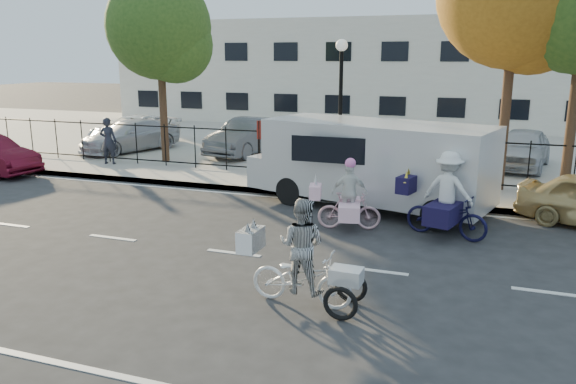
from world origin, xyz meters
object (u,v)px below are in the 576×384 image
at_px(zebra_trike, 302,264).
at_px(bull_bike, 446,203).
at_px(lot_car_b, 134,130).
at_px(lot_car_d, 522,148).
at_px(lot_car_a, 130,136).
at_px(lot_car_c, 248,136).
at_px(lamppost, 341,86).
at_px(pedestrian, 108,141).
at_px(white_van, 371,161).
at_px(unicorn_bike, 348,203).

bearing_deg(zebra_trike, bull_bike, -21.60).
bearing_deg(lot_car_b, lot_car_d, 4.62).
xyz_separation_m(bull_bike, lot_car_a, (-13.13, 6.90, -0.00)).
bearing_deg(lot_car_c, lot_car_a, -161.04).
distance_m(lamppost, lot_car_b, 11.37).
height_order(lot_car_b, lot_car_d, lot_car_d).
distance_m(zebra_trike, bull_bike, 4.87).
xyz_separation_m(pedestrian, lot_car_c, (3.97, 3.59, -0.13)).
distance_m(pedestrian, lot_car_d, 14.76).
bearing_deg(white_van, zebra_trike, -73.66).
bearing_deg(lot_car_c, zebra_trike, -54.03).
bearing_deg(bull_bike, lot_car_a, 78.21).
bearing_deg(white_van, lot_car_c, 151.16).
relative_size(lot_car_b, lot_car_d, 1.14).
distance_m(unicorn_bike, bull_bike, 2.21).
height_order(unicorn_bike, lot_car_d, unicorn_bike).
bearing_deg(lot_car_d, lot_car_b, -169.40).
height_order(pedestrian, lot_car_b, pedestrian).
bearing_deg(unicorn_bike, pedestrian, 53.38).
bearing_deg(unicorn_bike, lot_car_d, -38.66).
bearing_deg(zebra_trike, white_van, 3.18).
xyz_separation_m(white_van, lot_car_b, (-11.81, 6.40, -0.48)).
distance_m(lamppost, unicorn_bike, 5.20).
xyz_separation_m(unicorn_bike, lot_car_b, (-11.69, 8.47, 0.16)).
height_order(lot_car_b, lot_car_c, lot_car_c).
relative_size(bull_bike, lot_car_d, 0.54).
distance_m(unicorn_bike, lot_car_d, 9.60).
xyz_separation_m(bull_bike, lot_car_d, (1.97, 8.46, 0.06)).
relative_size(zebra_trike, unicorn_bike, 1.21).
relative_size(unicorn_bike, lot_car_d, 0.43).
xyz_separation_m(zebra_trike, lot_car_d, (3.92, 12.92, 0.14)).
height_order(lamppost, lot_car_d, lamppost).
bearing_deg(bull_bike, unicorn_bike, 110.89).
distance_m(lot_car_a, lot_car_d, 15.18).
bearing_deg(lot_car_b, bull_bike, -26.80).
relative_size(zebra_trike, pedestrian, 1.25).
xyz_separation_m(lot_car_a, lot_car_d, (15.10, 1.55, 0.06)).
relative_size(unicorn_bike, lot_car_a, 0.40).
relative_size(zebra_trike, lot_car_d, 0.52).
height_order(lamppost, pedestrian, lamppost).
distance_m(bull_bike, pedestrian, 12.86).
bearing_deg(zebra_trike, pedestrian, 51.70).
bearing_deg(unicorn_bike, lot_car_c, 24.04).
bearing_deg(white_van, lot_car_a, 170.69).
height_order(zebra_trike, white_van, white_van).
distance_m(bull_bike, lot_car_d, 8.68).
xyz_separation_m(pedestrian, lot_car_b, (-1.74, 4.10, -0.20)).
xyz_separation_m(lamppost, pedestrian, (-8.62, 0.00, -2.12)).
relative_size(pedestrian, lot_car_a, 0.39).
distance_m(pedestrian, lot_car_a, 2.90).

